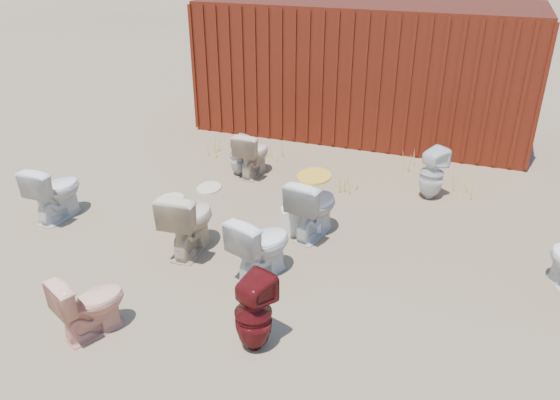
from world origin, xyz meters
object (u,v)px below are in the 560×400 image
(toilet_back_beige_left, at_px, (253,153))
(loose_tank, at_px, (301,221))
(shipping_container, at_px, (365,68))
(toilet_front_pink, at_px, (90,304))
(toilet_back_a, at_px, (239,156))
(toilet_back_yellowlid, at_px, (313,206))
(toilet_front_maroon, at_px, (254,313))
(toilet_back_e, at_px, (432,174))
(toilet_front_a, at_px, (55,191))
(toilet_front_c, at_px, (261,246))
(toilet_back_beige_right, at_px, (189,220))

(toilet_back_beige_left, distance_m, loose_tank, 2.01)
(shipping_container, distance_m, toilet_back_beige_left, 3.17)
(toilet_front_pink, bearing_deg, shipping_container, -73.78)
(shipping_container, xyz_separation_m, toilet_back_a, (-1.33, -2.92, -0.88))
(toilet_back_yellowlid, bearing_deg, toilet_front_maroon, 104.54)
(shipping_container, relative_size, toilet_back_e, 7.78)
(toilet_front_a, xyz_separation_m, toilet_back_e, (4.68, 2.39, -0.01))
(toilet_back_yellowlid, relative_size, toilet_back_e, 1.06)
(toilet_front_maroon, bearing_deg, shipping_container, -67.12)
(toilet_front_c, relative_size, toilet_back_a, 1.21)
(toilet_front_maroon, relative_size, loose_tank, 1.56)
(toilet_back_a, bearing_deg, toilet_front_c, 140.60)
(shipping_container, distance_m, toilet_front_maroon, 6.64)
(toilet_front_pink, relative_size, toilet_back_a, 1.05)
(toilet_front_c, bearing_deg, toilet_front_pink, 70.84)
(toilet_back_e, bearing_deg, toilet_back_beige_right, 81.65)
(toilet_front_maroon, bearing_deg, toilet_back_beige_left, -48.15)
(toilet_back_e, bearing_deg, toilet_back_beige_left, 39.56)
(shipping_container, bearing_deg, loose_tank, -87.42)
(toilet_front_a, bearing_deg, toilet_front_pink, 138.78)
(toilet_front_pink, distance_m, toilet_front_c, 1.88)
(toilet_front_maroon, bearing_deg, toilet_front_c, -52.42)
(toilet_front_a, distance_m, toilet_back_yellowlid, 3.48)
(toilet_back_beige_left, relative_size, toilet_back_beige_right, 0.86)
(toilet_front_pink, distance_m, toilet_back_e, 5.00)
(toilet_back_a, relative_size, toilet_back_beige_right, 0.76)
(shipping_container, height_order, toilet_front_c, shipping_container)
(toilet_back_a, bearing_deg, toilet_front_pink, 114.92)
(shipping_container, distance_m, toilet_back_e, 3.28)
(toilet_back_beige_right, bearing_deg, shipping_container, -104.14)
(toilet_back_e, bearing_deg, toilet_back_a, 40.83)
(toilet_back_beige_right, xyz_separation_m, loose_tank, (1.12, 0.89, -0.25))
(toilet_back_a, height_order, toilet_back_beige_left, toilet_back_beige_left)
(toilet_front_a, height_order, toilet_back_yellowlid, toilet_back_yellowlid)
(toilet_front_maroon, height_order, loose_tank, toilet_front_maroon)
(toilet_front_a, bearing_deg, toilet_back_yellowlid, -166.00)
(shipping_container, height_order, toilet_back_beige_left, shipping_container)
(shipping_container, height_order, toilet_front_pink, shipping_container)
(toilet_front_a, distance_m, toilet_front_maroon, 3.81)
(toilet_back_a, xyz_separation_m, toilet_back_e, (2.97, 0.20, 0.06))
(loose_tank, bearing_deg, toilet_front_c, -125.19)
(toilet_front_a, distance_m, toilet_back_a, 2.78)
(toilet_front_maroon, distance_m, toilet_back_yellowlid, 2.22)
(toilet_front_c, relative_size, toilet_back_e, 1.02)
(toilet_back_beige_right, bearing_deg, loose_tank, -145.66)
(toilet_front_pink, distance_m, toilet_back_a, 4.02)
(shipping_container, xyz_separation_m, toilet_back_e, (1.64, -2.72, -0.81))
(toilet_back_beige_left, bearing_deg, toilet_front_a, 52.72)
(toilet_back_beige_left, bearing_deg, toilet_back_yellowlid, 137.20)
(shipping_container, xyz_separation_m, toilet_front_c, (0.09, -5.45, -0.81))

